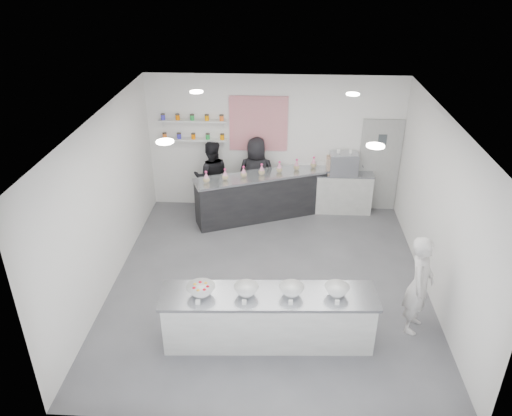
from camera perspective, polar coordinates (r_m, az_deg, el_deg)
The scene contains 26 objects.
floor at distance 8.99m, azimuth 1.49°, elevation -8.44°, with size 6.00×6.00×0.00m, color #515156.
ceiling at distance 7.62m, azimuth 1.77°, elevation 10.10°, with size 6.00×6.00×0.00m, color white.
back_wall at distance 10.94m, azimuth 2.12°, elevation 7.36°, with size 5.50×5.50×0.00m, color white.
left_wall at distance 8.70m, azimuth -16.80°, elevation 0.53°, with size 6.00×6.00×0.00m, color white.
right_wall at distance 8.59m, azimuth 20.29°, elevation -0.43°, with size 6.00×6.00×0.00m, color white.
back_door at distance 11.28m, azimuth 13.89°, elevation 4.72°, with size 0.88×0.04×2.10m, color #989895.
pattern_panel at distance 10.78m, azimuth 0.28°, elevation 9.59°, with size 1.25×0.03×1.20m, color #B60F29.
jar_shelf_lower at distance 10.98m, azimuth -7.13°, elevation 7.79°, with size 1.45×0.22×0.04m, color silver.
jar_shelf_upper at distance 10.85m, azimuth -7.26°, elevation 9.88°, with size 1.45×0.22×0.04m, color silver.
preserve_jars at distance 10.87m, azimuth -7.23°, elevation 9.14°, with size 1.45×0.10×0.56m, color orange, non-canonical shape.
downlight_0 at distance 6.86m, azimuth -10.36°, elevation 7.47°, with size 0.24×0.24×0.02m, color white.
downlight_1 at distance 6.78m, azimuth 13.50°, elevation 6.92°, with size 0.24×0.24×0.02m, color white.
downlight_2 at distance 9.29m, azimuth -6.82°, elevation 13.05°, with size 0.24×0.24×0.02m, color white.
downlight_3 at distance 9.24m, azimuth 11.00°, elevation 12.66°, with size 0.24×0.24×0.02m, color white.
prep_counter at distance 7.56m, azimuth 1.43°, elevation -12.44°, with size 3.14×0.71×0.86m, color #ACADA7.
back_bar at distance 10.85m, azimuth 1.63°, elevation 1.49°, with size 3.28×0.60×1.02m, color black.
sneeze_guard at distance 10.34m, azimuth 2.23°, elevation 4.04°, with size 3.23×0.01×0.28m, color white.
espresso_ledge at distance 11.23m, azimuth 9.94°, elevation 1.73°, with size 1.25×0.40×0.93m, color #ACADA7.
espresso_machine at distance 10.94m, azimuth 9.98°, elevation 5.00°, with size 0.60×0.41×0.46m, color #93969E.
cup_stacks at distance 10.93m, azimuth 8.62°, elevation 4.78°, with size 0.26×0.24×0.35m, color #D5AA8D, non-canonical shape.
prep_bowls at distance 7.25m, azimuth 1.48°, elevation -9.41°, with size 2.31×0.46×0.15m, color white, non-canonical shape.
label_cards at distance 6.88m, azimuth 1.10°, elevation -12.17°, with size 2.01×0.04×0.07m, color white, non-canonical shape.
cookie_bags at distance 10.59m, azimuth 1.68°, elevation 4.57°, with size 2.93×0.13×0.25m, color pink, non-canonical shape.
woman_prep at distance 7.94m, azimuth 18.17°, elevation -8.34°, with size 0.59×0.39×1.62m, color silver.
staff_left at distance 11.06m, azimuth -5.10°, elevation 3.63°, with size 0.79×0.61×1.62m, color black.
staff_right at distance 10.94m, azimuth 0.05°, elevation 3.76°, with size 0.84×0.55×1.72m, color black.
Camera 1 is at (0.18, -7.26, 5.30)m, focal length 35.00 mm.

